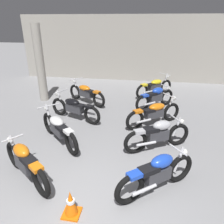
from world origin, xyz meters
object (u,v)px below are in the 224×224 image
object	(u,v)px
traffic_cone	(71,204)
motorcycle_right_row_1	(158,134)
motorcycle_right_row_0	(157,173)
motorcycle_right_row_3	(155,97)
motorcycle_right_row_2	(154,113)
support_pillar	(40,64)
motorcycle_left_row_2	(74,108)
motorcycle_left_row_3	(86,93)
motorcycle_left_row_0	(25,162)
motorcycle_right_row_4	(155,87)
motorcycle_left_row_1	(59,128)

from	to	relation	value
traffic_cone	motorcycle_right_row_1	bearing A→B (deg)	57.24
motorcycle_right_row_0	motorcycle_right_row_1	xyz separation A→B (m)	(0.06, 1.63, 0.00)
motorcycle_right_row_3	motorcycle_right_row_2	bearing A→B (deg)	-92.39
support_pillar	motorcycle_left_row_2	world-z (taller)	support_pillar
motorcycle_left_row_2	motorcycle_left_row_3	size ratio (longest dim) A/B	1.09
motorcycle_left_row_0	traffic_cone	xyz separation A→B (m)	(1.28, -0.74, -0.20)
motorcycle_left_row_2	motorcycle_right_row_4	distance (m)	4.22
motorcycle_left_row_1	motorcycle_right_row_2	distance (m)	3.15
motorcycle_left_row_1	motorcycle_right_row_0	size ratio (longest dim) A/B	1.03
motorcycle_left_row_1	support_pillar	bearing A→B (deg)	121.86
motorcycle_right_row_2	motorcycle_right_row_3	distance (m)	1.58
motorcycle_left_row_0	motorcycle_right_row_2	distance (m)	4.27
motorcycle_left_row_2	traffic_cone	xyz separation A→B (m)	(1.25, -3.97, -0.19)
motorcycle_left_row_1	motorcycle_right_row_2	bearing A→B (deg)	30.40
motorcycle_left_row_3	motorcycle_right_row_0	bearing A→B (deg)	-59.33
support_pillar	motorcycle_left_row_0	xyz separation A→B (m)	(1.99, -4.98, -1.14)
motorcycle_right_row_1	motorcycle_right_row_4	distance (m)	4.61
motorcycle_left_row_0	motorcycle_left_row_2	bearing A→B (deg)	89.50
motorcycle_left_row_1	traffic_cone	distance (m)	2.66
support_pillar	motorcycle_left_row_2	size ratio (longest dim) A/B	1.56
motorcycle_left_row_1	motorcycle_right_row_3	bearing A→B (deg)	48.73
traffic_cone	motorcycle_right_row_4	bearing A→B (deg)	77.41
motorcycle_right_row_0	motorcycle_right_row_3	size ratio (longest dim) A/B	1.05
traffic_cone	motorcycle_left_row_3	bearing A→B (deg)	103.01
support_pillar	traffic_cone	xyz separation A→B (m)	(3.27, -5.72, -1.34)
motorcycle_right_row_0	motorcycle_right_row_1	size ratio (longest dim) A/B	0.90
motorcycle_right_row_4	traffic_cone	bearing A→B (deg)	-102.59
motorcycle_left_row_1	motorcycle_left_row_2	bearing A→B (deg)	92.29
motorcycle_left_row_1	traffic_cone	size ratio (longest dim) A/B	3.08
motorcycle_right_row_3	traffic_cone	xyz separation A→B (m)	(-1.59, -5.54, -0.20)
motorcycle_left_row_1	motorcycle_right_row_1	distance (m)	2.79
motorcycle_left_row_1	motorcycle_left_row_3	distance (m)	3.27
motorcycle_right_row_3	motorcycle_right_row_4	bearing A→B (deg)	90.14
motorcycle_left_row_0	support_pillar	bearing A→B (deg)	111.78
motorcycle_left_row_0	motorcycle_right_row_1	distance (m)	3.37
motorcycle_right_row_3	support_pillar	bearing A→B (deg)	177.89
support_pillar	motorcycle_right_row_3	world-z (taller)	support_pillar
motorcycle_right_row_2	traffic_cone	world-z (taller)	motorcycle_right_row_2
motorcycle_right_row_1	motorcycle_left_row_0	bearing A→B (deg)	-148.84
motorcycle_right_row_0	motorcycle_right_row_3	bearing A→B (deg)	89.36
motorcycle_left_row_0	motorcycle_right_row_1	bearing A→B (deg)	31.16
motorcycle_left_row_0	motorcycle_left_row_2	distance (m)	3.22
motorcycle_left_row_3	motorcycle_left_row_1	bearing A→B (deg)	-88.01
motorcycle_left_row_3	motorcycle_right_row_2	bearing A→B (deg)	-30.66
motorcycle_left_row_3	traffic_cone	bearing A→B (deg)	-76.99
motorcycle_left_row_0	traffic_cone	size ratio (longest dim) A/B	3.08
motorcycle_left_row_2	traffic_cone	world-z (taller)	motorcycle_left_row_2
motorcycle_left_row_2	support_pillar	bearing A→B (deg)	139.01
motorcycle_right_row_4	motorcycle_right_row_0	bearing A→B (deg)	-90.45
motorcycle_right_row_2	motorcycle_right_row_4	bearing A→B (deg)	88.87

